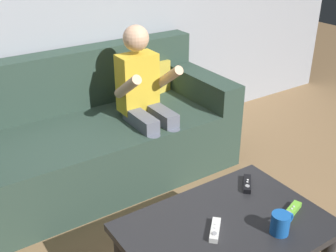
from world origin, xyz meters
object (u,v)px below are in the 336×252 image
object	(u,v)px
coffee_mug	(281,223)
person_seated_on_couch	(145,97)
game_remote_white_far_corner	(215,230)
couch	(95,137)
coffee_table	(226,237)
game_remote_black_near_edge	(247,184)
game_remote_lime_center	(292,211)

from	to	relation	value
coffee_mug	person_seated_on_couch	bearing A→B (deg)	85.38
game_remote_white_far_corner	person_seated_on_couch	bearing A→B (deg)	73.61
couch	coffee_table	distance (m)	1.30
game_remote_white_far_corner	coffee_mug	xyz separation A→B (m)	(0.23, -0.15, 0.04)
game_remote_black_near_edge	person_seated_on_couch	bearing A→B (deg)	91.22
coffee_table	person_seated_on_couch	bearing A→B (deg)	76.96
coffee_table	game_remote_white_far_corner	bearing A→B (deg)	-175.69
game_remote_black_near_edge	game_remote_white_far_corner	bearing A→B (deg)	-153.15
game_remote_white_far_corner	game_remote_lime_center	bearing A→B (deg)	-13.88
coffee_table	game_remote_lime_center	distance (m)	0.32
couch	coffee_table	world-z (taller)	couch
person_seated_on_couch	game_remote_lime_center	distance (m)	1.22
couch	game_remote_white_far_corner	bearing A→B (deg)	-91.63
game_remote_lime_center	game_remote_white_far_corner	world-z (taller)	same
game_remote_black_near_edge	game_remote_white_far_corner	size ratio (longest dim) A/B	1.01
person_seated_on_couch	coffee_table	size ratio (longest dim) A/B	1.17
game_remote_black_near_edge	game_remote_lime_center	world-z (taller)	same
couch	game_remote_lime_center	xyz separation A→B (m)	(0.33, -1.39, 0.14)
game_remote_black_near_edge	game_remote_white_far_corner	distance (m)	0.39
person_seated_on_couch	game_remote_lime_center	xyz separation A→B (m)	(0.04, -1.21, -0.14)
couch	person_seated_on_couch	size ratio (longest dim) A/B	1.79
coffee_table	game_remote_black_near_edge	size ratio (longest dim) A/B	6.96
couch	game_remote_black_near_edge	world-z (taller)	couch
game_remote_black_near_edge	game_remote_white_far_corner	xyz separation A→B (m)	(-0.35, -0.18, 0.00)
coffee_table	coffee_mug	bearing A→B (deg)	-45.23
game_remote_lime_center	game_remote_white_far_corner	bearing A→B (deg)	166.12
game_remote_black_near_edge	game_remote_lime_center	distance (m)	0.27
coffee_table	coffee_mug	xyz separation A→B (m)	(0.16, -0.16, 0.11)
coffee_table	game_remote_white_far_corner	distance (m)	0.11
game_remote_lime_center	game_remote_white_far_corner	distance (m)	0.38
coffee_mug	game_remote_black_near_edge	bearing A→B (deg)	69.49
game_remote_black_near_edge	coffee_mug	bearing A→B (deg)	-110.51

